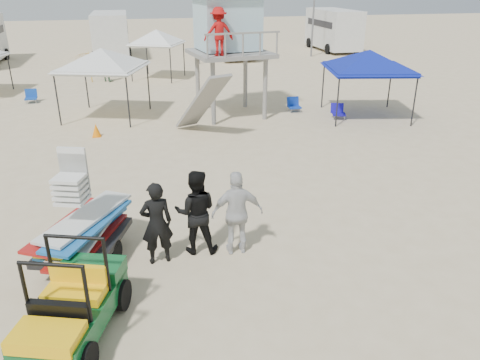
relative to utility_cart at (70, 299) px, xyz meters
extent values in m
plane|color=beige|center=(2.99, -0.04, -0.78)|extent=(140.00, 140.00, 0.00)
cube|color=#0C5223|center=(0.02, 0.03, -0.30)|extent=(1.75, 2.45, 0.39)
cube|color=yellow|center=(0.02, 0.03, -0.06)|extent=(1.15, 0.91, 0.21)
cube|color=black|center=(0.02, 2.33, -0.28)|extent=(1.99, 2.39, 0.13)
cylinder|color=black|center=(-0.57, 2.33, -0.51)|extent=(0.38, 0.58, 0.54)
imported|color=black|center=(1.52, 2.03, 0.13)|extent=(0.71, 0.51, 1.82)
imported|color=black|center=(2.37, 2.28, 0.17)|extent=(1.04, 0.88, 1.89)
imported|color=silver|center=(3.22, 2.03, 0.16)|extent=(1.13, 0.51, 1.89)
cylinder|color=gray|center=(4.25, 11.97, 0.51)|extent=(0.19, 0.19, 2.58)
cube|color=gray|center=(5.38, 13.10, 1.88)|extent=(3.49, 3.49, 0.17)
cube|color=#A6CBD7|center=(5.38, 13.41, 3.09)|extent=(2.64, 2.37, 2.17)
imported|color=#B20F0F|center=(4.56, 12.07, 2.87)|extent=(1.17, 0.67, 1.81)
cylinder|color=black|center=(9.47, 10.09, 0.26)|extent=(0.06, 0.06, 2.08)
pyramid|color=#0D1D94|center=(11.02, 11.65, 2.05)|extent=(3.84, 3.84, 0.80)
cube|color=#0D1D94|center=(11.02, 11.65, 1.25)|extent=(3.84, 3.84, 0.18)
cylinder|color=black|center=(-1.35, 12.57, 0.30)|extent=(0.06, 0.06, 2.17)
pyramid|color=silver|center=(0.12, 14.04, 2.13)|extent=(3.90, 3.90, 0.80)
cube|color=silver|center=(0.12, 14.04, 1.33)|extent=(3.90, 3.90, 0.18)
cylinder|color=black|center=(1.66, 21.02, 0.27)|extent=(0.06, 0.06, 2.10)
pyramid|color=white|center=(2.88, 22.23, 2.07)|extent=(3.43, 3.43, 0.80)
cube|color=white|center=(2.88, 22.23, 1.27)|extent=(3.43, 3.43, 0.18)
imported|color=orange|center=(-1.01, 21.93, 0.09)|extent=(2.55, 2.57, 1.75)
cone|color=orange|center=(-0.23, 11.23, -0.53)|extent=(0.34, 0.34, 0.50)
cube|color=#0F3EA4|center=(-3.59, 17.42, -0.56)|extent=(0.57, 0.53, 0.06)
cube|color=#0F3EA4|center=(-3.59, 17.66, -0.36)|extent=(0.55, 0.20, 0.44)
cylinder|color=#B2B2B7|center=(-3.81, 17.22, -0.68)|extent=(0.03, 0.03, 0.20)
cube|color=#150E9C|center=(9.77, 11.44, -0.56)|extent=(0.67, 0.64, 0.06)
cube|color=#150E9C|center=(9.77, 11.68, -0.36)|extent=(0.57, 0.33, 0.44)
cylinder|color=#B2B2B7|center=(9.55, 11.24, -0.68)|extent=(0.03, 0.03, 0.20)
cube|color=#0F34AC|center=(8.31, 13.01, -0.56)|extent=(0.55, 0.51, 0.06)
cube|color=#0F34AC|center=(8.31, 13.25, -0.36)|extent=(0.54, 0.18, 0.44)
cylinder|color=#B2B2B7|center=(8.09, 12.81, -0.68)|extent=(0.03, 0.03, 0.20)
cube|color=silver|center=(-0.01, 31.46, 0.97)|extent=(2.50, 6.50, 3.00)
cube|color=black|center=(-0.01, 31.46, 1.42)|extent=(2.54, 5.20, 0.50)
cylinder|color=black|center=(-1.26, 29.38, -0.38)|extent=(0.25, 0.80, 0.80)
cube|color=silver|center=(8.99, 29.96, 0.97)|extent=(2.50, 7.00, 3.00)
cube|color=black|center=(8.99, 29.96, 1.42)|extent=(2.54, 5.60, 0.50)
cylinder|color=black|center=(7.74, 27.72, -0.38)|extent=(0.25, 0.80, 0.80)
cube|color=silver|center=(17.99, 31.46, 0.97)|extent=(2.50, 6.60, 3.00)
cube|color=black|center=(17.99, 31.46, 1.42)|extent=(2.54, 5.28, 0.50)
cylinder|color=black|center=(16.74, 29.35, -0.38)|extent=(0.25, 0.80, 0.80)
cylinder|color=slate|center=(5.99, 26.96, 3.22)|extent=(0.14, 0.14, 8.00)
cylinder|color=slate|center=(14.99, 28.46, 3.22)|extent=(0.14, 0.14, 8.00)
imported|color=#457353|center=(-0.14, 22.06, -0.02)|extent=(0.94, 0.92, 1.53)
camera|label=1|loc=(1.31, -6.60, 4.73)|focal=35.00mm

